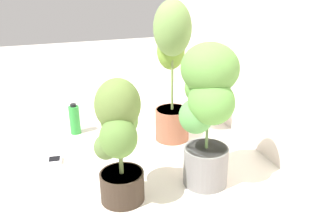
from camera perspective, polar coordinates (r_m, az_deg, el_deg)
ground_plane at (r=2.16m, az=-6.64°, el=-8.76°), size 8.00×8.00×0.00m
potted_plant_back_left at (r=2.32m, az=0.65°, el=7.77°), size 0.36×0.32×0.93m
potted_plant_front_right at (r=1.71m, az=-7.85°, el=-3.72°), size 0.39×0.29×0.64m
potted_plant_back_right at (r=1.81m, az=6.25°, el=1.28°), size 0.42×0.37×0.77m
hygrometer_box at (r=2.29m, az=-17.59°, el=-7.36°), size 0.09×0.09×0.03m
nutrient_bottle at (r=2.60m, az=-14.63°, el=-1.16°), size 0.07×0.07×0.22m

